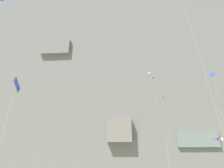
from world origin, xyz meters
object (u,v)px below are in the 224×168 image
object	(u,v)px
kite_diamond_low_left	(16,87)
kite_windsock_mid_left	(151,75)
kite_diamond_mid_right	(163,98)
kite_diamond_low_center	(213,79)

from	to	relation	value
kite_diamond_low_left	kite_windsock_mid_left	size ratio (longest dim) A/B	0.51
kite_diamond_mid_right	kite_diamond_low_left	bearing A→B (deg)	-130.35
kite_diamond_low_left	kite_windsock_mid_left	bearing A→B (deg)	52.58
kite_diamond_low_center	kite_windsock_mid_left	bearing A→B (deg)	172.70
kite_diamond_low_left	kite_diamond_low_center	xyz separation A→B (m)	(35.17, 24.26, 10.32)
kite_windsock_mid_left	kite_diamond_mid_right	size ratio (longest dim) A/B	1.27
kite_diamond_low_center	kite_windsock_mid_left	xyz separation A→B (m)	(-15.13, 1.94, 2.58)
kite_diamond_low_left	kite_diamond_mid_right	distance (m)	35.68
kite_diamond_low_left	kite_diamond_mid_right	world-z (taller)	kite_diamond_mid_right
kite_diamond_low_center	kite_diamond_mid_right	bearing A→B (deg)	168.78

